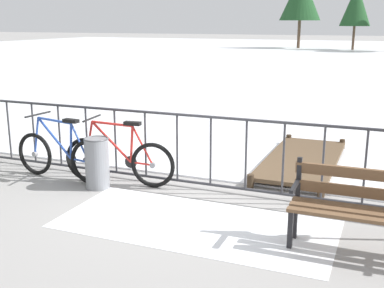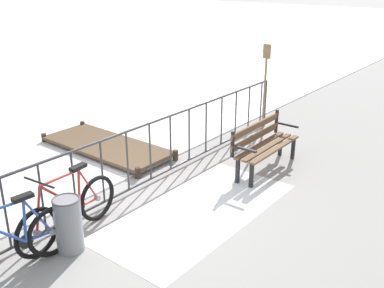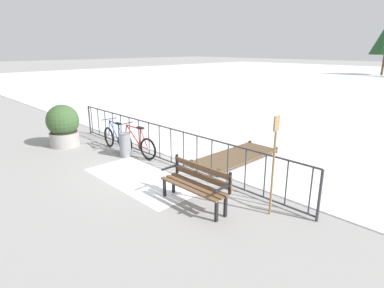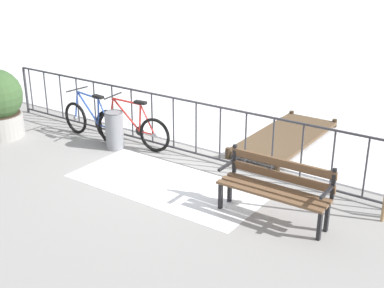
% 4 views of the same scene
% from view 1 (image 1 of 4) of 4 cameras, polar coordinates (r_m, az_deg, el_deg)
% --- Properties ---
extents(ground_plane, '(160.00, 160.00, 0.00)m').
position_cam_1_polar(ground_plane, '(7.05, 0.19, -5.10)').
color(ground_plane, gray).
extents(frozen_pond, '(80.00, 56.00, 0.03)m').
position_cam_1_polar(frozen_pond, '(34.73, 18.41, 9.61)').
color(frozen_pond, white).
rests_on(frozen_pond, ground).
extents(snow_patch, '(3.24, 1.50, 0.01)m').
position_cam_1_polar(snow_patch, '(5.83, 0.37, -9.28)').
color(snow_patch, white).
rests_on(snow_patch, ground).
extents(railing_fence, '(9.06, 0.06, 1.07)m').
position_cam_1_polar(railing_fence, '(6.88, 0.20, -0.69)').
color(railing_fence, '#38383D').
rests_on(railing_fence, ground).
extents(bicycle_near_railing, '(1.71, 0.52, 0.97)m').
position_cam_1_polar(bicycle_near_railing, '(7.56, -14.99, -1.32)').
color(bicycle_near_railing, black).
rests_on(bicycle_near_railing, ground).
extents(bicycle_second, '(1.71, 0.52, 0.97)m').
position_cam_1_polar(bicycle_second, '(7.17, -8.50, -1.83)').
color(bicycle_second, black).
rests_on(bicycle_second, ground).
extents(park_bench, '(1.60, 0.50, 0.89)m').
position_cam_1_polar(park_bench, '(5.33, 20.10, -6.62)').
color(park_bench, brown).
rests_on(park_bench, ground).
extents(trash_bin, '(0.35, 0.35, 0.73)m').
position_cam_1_polar(trash_bin, '(7.06, -10.99, -2.14)').
color(trash_bin, gray).
rests_on(trash_bin, ground).
extents(wooden_dock, '(1.10, 2.81, 0.20)m').
position_cam_1_polar(wooden_dock, '(8.22, 12.71, -1.77)').
color(wooden_dock, brown).
rests_on(wooden_dock, ground).
extents(tree_far_west, '(2.43, 2.43, 5.24)m').
position_cam_1_polar(tree_far_west, '(42.86, 18.56, 15.10)').
color(tree_far_west, brown).
rests_on(tree_far_west, ground).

